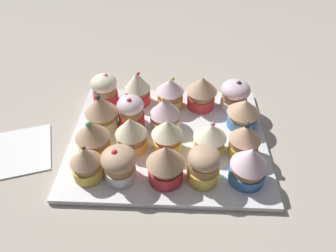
{
  "coord_description": "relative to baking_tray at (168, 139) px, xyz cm",
  "views": [
    {
      "loc": [
        1.81,
        -44.36,
        44.61
      ],
      "look_at": [
        0.0,
        0.0,
        4.2
      ],
      "focal_mm": 32.92,
      "sensor_mm": 36.0,
      "label": 1
    }
  ],
  "objects": [
    {
      "name": "ground_plane",
      "position": [
        0.0,
        0.0,
        -2.1
      ],
      "size": [
        180.0,
        180.0,
        3.0
      ],
      "primitive_type": "cube",
      "color": "#B2A899"
    },
    {
      "name": "baking_tray",
      "position": [
        0.0,
        0.0,
        0.0
      ],
      "size": [
        38.93,
        31.78,
        1.2
      ],
      "color": "silver",
      "rests_on": "ground_plane"
    },
    {
      "name": "cupcake_0",
      "position": [
        -13.58,
        -10.34,
        3.93
      ],
      "size": [
        5.38,
        5.38,
        6.82
      ],
      "color": "#EFC651",
      "rests_on": "baking_tray"
    },
    {
      "name": "cupcake_1",
      "position": [
        -7.85,
        -10.44,
        4.1
      ],
      "size": [
        6.04,
        6.04,
        6.98
      ],
      "color": "white",
      "rests_on": "baking_tray"
    },
    {
      "name": "cupcake_2",
      "position": [
        0.08,
        -10.43,
        4.76
      ],
      "size": [
        6.53,
        6.53,
        7.94
      ],
      "color": "#D1333D",
      "rests_on": "baking_tray"
    },
    {
      "name": "cupcake_3",
      "position": [
        6.45,
        -10.26,
        4.22
      ],
      "size": [
        5.59,
        5.59,
        7.14
      ],
      "color": "#EFC651",
      "rests_on": "baking_tray"
    },
    {
      "name": "cupcake_4",
      "position": [
        14.04,
        -10.01,
        4.48
      ],
      "size": [
        6.34,
        6.34,
        7.6
      ],
      "color": "#477AC6",
      "rests_on": "baking_tray"
    },
    {
      "name": "cupcake_5",
      "position": [
        -13.71,
        -4.36,
        4.33
      ],
      "size": [
        6.42,
        6.42,
        7.54
      ],
      "color": "#EFC651",
      "rests_on": "baking_tray"
    },
    {
      "name": "cupcake_6",
      "position": [
        -6.76,
        -3.11,
        4.32
      ],
      "size": [
        6.01,
        6.01,
        7.34
      ],
      "color": "#EFC651",
      "rests_on": "baking_tray"
    },
    {
      "name": "cupcake_7",
      "position": [
        -0.14,
        -3.24,
        4.33
      ],
      "size": [
        5.95,
        5.95,
        7.07
      ],
      "color": "#EFC651",
      "rests_on": "baking_tray"
    },
    {
      "name": "cupcake_8",
      "position": [
        7.96,
        -3.21,
        3.91
      ],
      "size": [
        6.18,
        6.18,
        6.62
      ],
      "color": "#EFC651",
      "rests_on": "baking_tray"
    },
    {
      "name": "cupcake_9",
      "position": [
        14.18,
        -4.08,
        4.46
      ],
      "size": [
        5.79,
        5.79,
        7.81
      ],
      "color": "#EFC651",
      "rests_on": "baking_tray"
    },
    {
      "name": "cupcake_10",
      "position": [
        -13.52,
        2.72,
        4.62
      ],
      "size": [
        6.72,
        6.72,
        7.97
      ],
      "color": "white",
      "rests_on": "baking_tray"
    },
    {
      "name": "cupcake_11",
      "position": [
        -7.73,
        3.62,
        4.06
      ],
      "size": [
        5.4,
        5.4,
        7.19
      ],
      "color": "#D1333D",
      "rests_on": "baking_tray"
    },
    {
      "name": "cupcake_12",
      "position": [
        -0.73,
        3.17,
        4.25
      ],
      "size": [
        6.27,
        6.27,
        7.45
      ],
      "color": "white",
      "rests_on": "baking_tray"
    },
    {
      "name": "cupcake_13",
      "position": [
        15.14,
        4.22,
        4.07
      ],
      "size": [
        6.75,
        6.75,
        6.55
      ],
      "color": "#477AC6",
      "rests_on": "baking_tray"
    },
    {
      "name": "cupcake_14",
      "position": [
        -14.61,
        11.24,
        4.09
      ],
      "size": [
        5.8,
        5.8,
        7.15
      ],
      "color": "#D1333D",
      "rests_on": "baking_tray"
    },
    {
      "name": "cupcake_15",
      "position": [
        -7.22,
        11.25,
        4.55
      ],
      "size": [
        5.74,
        5.74,
        7.92
      ],
      "color": "#D1333D",
      "rests_on": "baking_tray"
    },
    {
      "name": "cupcake_16",
      "position": [
        0.02,
        9.98,
        4.26
      ],
      "size": [
        6.13,
        6.13,
        7.35
      ],
      "color": "#EFC651",
      "rests_on": "baking_tray"
    },
    {
      "name": "cupcake_17",
      "position": [
        6.89,
        10.37,
        4.57
      ],
      "size": [
        6.76,
        6.76,
        7.5
      ],
      "color": "#D1333D",
      "rests_on": "baking_tray"
    },
    {
      "name": "cupcake_18",
      "position": [
        14.1,
        10.12,
        4.12
      ],
      "size": [
        6.29,
        6.29,
        7.11
      ],
      "color": "white",
      "rests_on": "baking_tray"
    },
    {
      "name": "napkin",
      "position": [
        -30.22,
        -4.53,
        -0.3
      ],
      "size": [
        17.54,
        16.8,
        0.6
      ],
      "primitive_type": "cube",
      "rotation": [
        0.0,
        0.0,
        0.32
      ],
      "color": "white",
      "rests_on": "ground_plane"
    }
  ]
}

